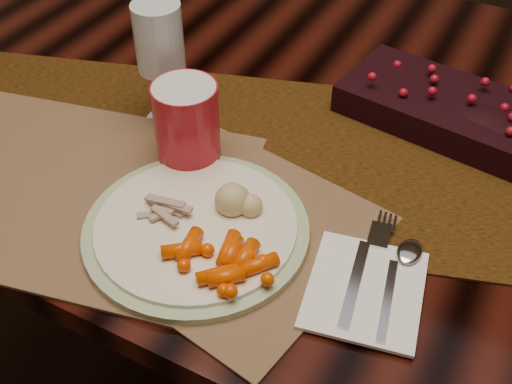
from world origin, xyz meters
The scene contains 15 objects.
floor centered at (0.00, 0.00, 0.00)m, with size 5.00×5.00×0.00m, color black.
dining_table centered at (0.00, 0.00, 0.38)m, with size 1.80×1.00×0.75m, color black.
table_runner centered at (0.05, -0.10, 0.75)m, with size 1.90×0.39×0.00m, color black.
centerpiece centered at (0.15, 0.06, 0.78)m, with size 0.31×0.16×0.06m, color black, non-canonical shape.
placemat_main centered at (-0.08, -0.29, 0.75)m, with size 0.43×0.31×0.00m, color brown.
placemat_second centered at (-0.28, -0.33, 0.75)m, with size 0.49×0.36×0.00m, color brown.
dinner_plate centered at (-0.06, -0.33, 0.76)m, with size 0.29×0.29×0.02m, color white.
baby_carrots centered at (0.00, -0.36, 0.78)m, with size 0.12×0.10×0.02m, color #E34700, non-canonical shape.
mashed_potatoes centered at (-0.02, -0.27, 0.79)m, with size 0.08×0.07×0.05m, color beige, non-canonical shape.
turkey_shreds centered at (-0.11, -0.33, 0.78)m, with size 0.06×0.05×0.01m, color beige, non-canonical shape.
napkin centered at (0.16, -0.32, 0.76)m, with size 0.13×0.15×0.01m, color white.
fork centered at (0.15, -0.29, 0.76)m, with size 0.03×0.17×0.00m, color #B7B4D0, non-canonical shape.
spoon centered at (0.19, -0.30, 0.76)m, with size 0.03×0.15×0.00m, color white, non-canonical shape.
red_cup centered at (-0.15, -0.20, 0.82)m, with size 0.09×0.09×0.13m, color #AF1624.
wine_glass centered at (-0.23, -0.14, 0.85)m, with size 0.07×0.07×0.20m, color silver, non-canonical shape.
Camera 1 is at (0.27, -0.80, 1.35)m, focal length 45.00 mm.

